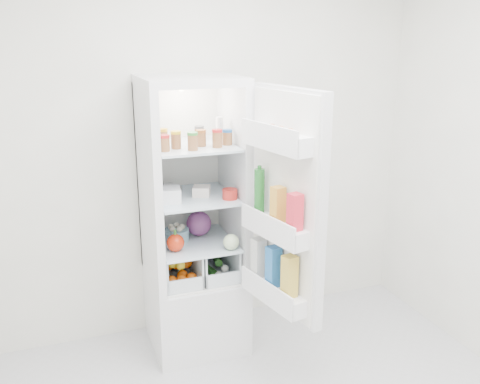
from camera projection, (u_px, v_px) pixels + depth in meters
name	position (u px, v px, depth m)	size (l,w,h in m)	color
room_walls	(312.00, 147.00, 2.23)	(3.02, 3.02, 2.61)	white
refrigerator	(192.00, 250.00, 3.55)	(0.60, 0.60, 1.80)	silver
shelf_low	(195.00, 242.00, 3.47)	(0.49, 0.53, 0.01)	silver
shelf_mid	(193.00, 197.00, 3.38)	(0.49, 0.53, 0.01)	silver
shelf_top	(192.00, 146.00, 3.29)	(0.49, 0.53, 0.01)	silver
crisper_left	(177.00, 263.00, 3.47)	(0.23, 0.46, 0.22)	silver
crisper_right	(213.00, 258.00, 3.55)	(0.23, 0.46, 0.22)	silver
condiment_jars	(193.00, 139.00, 3.22)	(0.46, 0.34, 0.08)	#B21919
squeeze_bottle	(220.00, 130.00, 3.32)	(0.05, 0.05, 0.16)	white
tub_white	(169.00, 195.00, 3.25)	(0.14, 0.14, 0.09)	white
tub_cream	(202.00, 191.00, 3.37)	(0.11, 0.11, 0.06)	silver
tin_red	(230.00, 194.00, 3.31)	(0.09, 0.09, 0.06)	red
foil_tray	(164.00, 190.00, 3.42)	(0.18, 0.13, 0.04)	silver
red_cabbage	(199.00, 223.00, 3.55)	(0.16, 0.16, 0.16)	#5B1F57
bell_pepper	(175.00, 243.00, 3.30)	(0.11, 0.11, 0.11)	red
mushroom_bowl	(176.00, 235.00, 3.48)	(0.16, 0.16, 0.08)	#85B5C6
salad_bag	(231.00, 242.00, 3.32)	(0.10, 0.10, 0.10)	beige
citrus_pile	(178.00, 269.00, 3.46)	(0.20, 0.31, 0.16)	orange
veg_pile	(214.00, 265.00, 3.56)	(0.16, 0.30, 0.10)	#1A501B
fridge_door	(283.00, 211.00, 2.98)	(0.28, 0.60, 1.30)	silver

